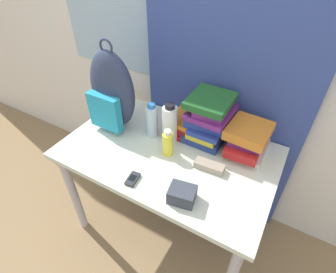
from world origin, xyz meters
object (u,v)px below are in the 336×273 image
at_px(backpack, 112,92).
at_px(sports_bottle, 170,124).
at_px(book_stack_right, 247,139).
at_px(water_bottle, 152,121).
at_px(book_stack_left, 186,123).
at_px(sunscreen_bottle, 168,143).
at_px(book_stack_center, 209,119).
at_px(cell_phone, 133,179).
at_px(camera_pouch, 182,194).
at_px(sunglasses_case, 209,166).

xyz_separation_m(backpack, sports_bottle, (0.35, 0.03, -0.11)).
bearing_deg(book_stack_right, water_bottle, -165.43).
bearing_deg(book_stack_left, backpack, -157.68).
bearing_deg(water_bottle, sunscreen_bottle, -31.20).
bearing_deg(water_bottle, book_stack_center, 24.16).
height_order(backpack, cell_phone, backpack).
xyz_separation_m(book_stack_right, sports_bottle, (-0.40, -0.12, 0.03)).
distance_m(book_stack_left, book_stack_right, 0.36).
bearing_deg(book_stack_left, water_bottle, -137.53).
relative_size(book_stack_left, cell_phone, 2.72).
relative_size(book_stack_left, camera_pouch, 1.85).
height_order(book_stack_left, sunscreen_bottle, sunscreen_bottle).
height_order(book_stack_right, cell_phone, book_stack_right).
height_order(book_stack_left, book_stack_right, book_stack_right).
bearing_deg(cell_phone, book_stack_right, 49.39).
bearing_deg(book_stack_left, sunglasses_case, -42.72).
bearing_deg(water_bottle, book_stack_left, 42.47).
distance_m(backpack, camera_pouch, 0.70).
distance_m(book_stack_center, sunglasses_case, 0.27).
bearing_deg(water_bottle, cell_phone, -73.31).
distance_m(book_stack_right, water_bottle, 0.52).
bearing_deg(sunglasses_case, camera_pouch, -97.56).
relative_size(sunscreen_bottle, sunglasses_case, 1.02).
height_order(backpack, water_bottle, backpack).
xyz_separation_m(sunscreen_bottle, sunglasses_case, (0.24, 0.01, -0.05)).
bearing_deg(sunscreen_bottle, sunglasses_case, 1.56).
relative_size(book_stack_center, water_bottle, 1.28).
height_order(book_stack_left, book_stack_center, book_stack_center).
distance_m(book_stack_left, camera_pouch, 0.50).
bearing_deg(sunscreen_bottle, cell_phone, -102.04).
relative_size(backpack, sunscreen_bottle, 3.35).
xyz_separation_m(book_stack_left, camera_pouch, (0.21, -0.46, -0.02)).
distance_m(water_bottle, cell_phone, 0.37).
xyz_separation_m(backpack, water_bottle, (0.24, 0.03, -0.12)).
bearing_deg(book_stack_center, camera_pouch, -80.92).
relative_size(book_stack_right, sports_bottle, 1.17).
bearing_deg(sunscreen_bottle, sports_bottle, 113.70).
bearing_deg(backpack, cell_phone, -42.28).
relative_size(water_bottle, cell_phone, 2.37).
bearing_deg(backpack, book_stack_right, 11.80).
distance_m(cell_phone, sunglasses_case, 0.38).
bearing_deg(sunscreen_bottle, book_stack_center, 59.18).
xyz_separation_m(backpack, camera_pouch, (0.60, -0.30, -0.19)).
height_order(cell_phone, camera_pouch, camera_pouch).
relative_size(book_stack_left, water_bottle, 1.15).
bearing_deg(water_bottle, book_stack_right, 14.57).
xyz_separation_m(water_bottle, sunscreen_bottle, (0.15, -0.09, -0.03)).
relative_size(water_bottle, sports_bottle, 0.88).
relative_size(book_stack_right, water_bottle, 1.33).
xyz_separation_m(backpack, book_stack_right, (0.75, 0.16, -0.14)).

